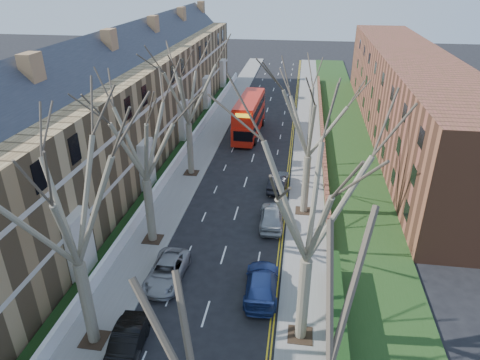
% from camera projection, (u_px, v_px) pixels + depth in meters
% --- Properties ---
extents(pavement_left, '(3.00, 102.00, 0.12)m').
position_uv_depth(pavement_left, '(211.00, 136.00, 53.25)').
color(pavement_left, slate).
rests_on(pavement_left, ground).
extents(pavement_right, '(3.00, 102.00, 0.12)m').
position_uv_depth(pavement_right, '(308.00, 141.00, 51.68)').
color(pavement_right, slate).
rests_on(pavement_right, ground).
extents(terrace_left, '(9.70, 78.00, 13.60)m').
position_uv_depth(terrace_left, '(122.00, 109.00, 44.73)').
color(terrace_left, olive).
rests_on(terrace_left, ground).
extents(flats_right, '(13.97, 54.00, 10.00)m').
position_uv_depth(flats_right, '(407.00, 96.00, 51.54)').
color(flats_right, brown).
rests_on(flats_right, ground).
extents(front_wall_left, '(0.30, 78.00, 1.00)m').
position_uv_depth(front_wall_left, '(180.00, 156.00, 46.13)').
color(front_wall_left, white).
rests_on(front_wall_left, ground).
extents(grass_verge_right, '(6.00, 102.00, 0.06)m').
position_uv_depth(grass_verge_right, '(346.00, 142.00, 51.05)').
color(grass_verge_right, '#203E16').
rests_on(grass_verge_right, ground).
extents(tree_left_mid, '(10.50, 10.50, 14.71)m').
position_uv_depth(tree_left_mid, '(64.00, 191.00, 19.75)').
color(tree_left_mid, '#746753').
rests_on(tree_left_mid, ground).
extents(tree_left_far, '(10.15, 10.15, 14.22)m').
position_uv_depth(tree_left_far, '(141.00, 126.00, 28.75)').
color(tree_left_far, '#746753').
rests_on(tree_left_far, ground).
extents(tree_left_dist, '(10.50, 10.50, 14.71)m').
position_uv_depth(tree_left_dist, '(186.00, 80.00, 39.24)').
color(tree_left_dist, '#746753').
rests_on(tree_left_dist, ground).
extents(tree_right_mid, '(10.50, 10.50, 14.71)m').
position_uv_depth(tree_right_mid, '(313.00, 188.00, 20.03)').
color(tree_right_mid, '#746753').
rests_on(tree_right_mid, ground).
extents(tree_right_far, '(10.15, 10.15, 14.22)m').
position_uv_depth(tree_right_far, '(311.00, 108.00, 32.57)').
color(tree_right_far, '#746753').
rests_on(tree_right_far, ground).
extents(double_decker_bus, '(3.06, 11.02, 4.58)m').
position_uv_depth(double_decker_bus, '(249.00, 117.00, 52.84)').
color(double_decker_bus, red).
rests_on(double_decker_bus, ground).
extents(car_left_mid, '(1.82, 4.51, 1.46)m').
position_uv_depth(car_left_mid, '(127.00, 344.00, 22.90)').
color(car_left_mid, black).
rests_on(car_left_mid, ground).
extents(car_left_far, '(2.25, 4.87, 1.35)m').
position_uv_depth(car_left_far, '(167.00, 271.00, 28.48)').
color(car_left_far, gray).
rests_on(car_left_far, ground).
extents(car_right_near, '(2.29, 5.21, 1.49)m').
position_uv_depth(car_right_near, '(262.00, 284.00, 27.26)').
color(car_right_near, navy).
rests_on(car_right_near, ground).
extents(car_right_mid, '(2.15, 4.82, 1.61)m').
position_uv_depth(car_right_mid, '(272.00, 216.00, 34.52)').
color(car_right_mid, '#969A9F').
rests_on(car_right_mid, ground).
extents(car_right_far, '(1.87, 4.57, 1.47)m').
position_uv_depth(car_right_far, '(278.00, 181.00, 40.35)').
color(car_right_far, black).
rests_on(car_right_far, ground).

